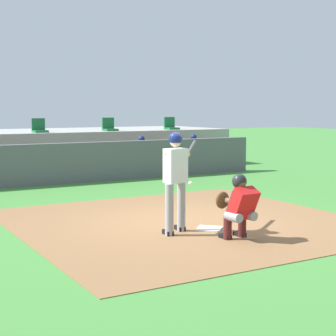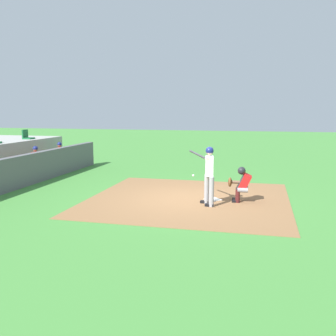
% 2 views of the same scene
% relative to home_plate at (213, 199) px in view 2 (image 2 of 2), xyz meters
% --- Properties ---
extents(ground_plane, '(80.00, 80.00, 0.00)m').
position_rel_home_plate_xyz_m(ground_plane, '(0.00, 0.80, -0.02)').
color(ground_plane, '#428438').
extents(dirt_infield, '(6.40, 6.40, 0.01)m').
position_rel_home_plate_xyz_m(dirt_infield, '(0.00, 0.80, -0.02)').
color(dirt_infield, olive).
rests_on(dirt_infield, ground).
extents(home_plate, '(0.62, 0.62, 0.02)m').
position_rel_home_plate_xyz_m(home_plate, '(0.00, 0.00, 0.00)').
color(home_plate, white).
rests_on(home_plate, dirt_infield).
extents(batter_at_plate, '(1.18, 0.96, 1.80)m').
position_rel_home_plate_xyz_m(batter_at_plate, '(-0.68, 0.06, 1.01)').
color(batter_at_plate, '#99999E').
rests_on(batter_at_plate, ground).
extents(catcher_crouched, '(0.49, 1.91, 1.13)m').
position_rel_home_plate_xyz_m(catcher_crouched, '(-0.02, -0.88, 0.58)').
color(catcher_crouched, gray).
rests_on(catcher_crouched, ground).
extents(dugout_wall, '(13.00, 0.30, 1.20)m').
position_rel_home_plate_xyz_m(dugout_wall, '(0.00, 7.30, 0.58)').
color(dugout_wall, '#59595E').
rests_on(dugout_wall, ground).
extents(dugout_player_2, '(0.49, 0.70, 1.30)m').
position_rel_home_plate_xyz_m(dugout_player_2, '(2.92, 8.14, 0.65)').
color(dugout_player_2, '#939399').
rests_on(dugout_player_2, ground).
extents(dugout_player_3, '(0.49, 0.70, 1.30)m').
position_rel_home_plate_xyz_m(dugout_player_3, '(5.02, 8.14, 0.65)').
color(dugout_player_3, '#939399').
rests_on(dugout_player_3, ground).
extents(stadium_seat_4, '(0.46, 0.46, 0.48)m').
position_rel_home_plate_xyz_m(stadium_seat_4, '(5.20, 10.18, 1.51)').
color(stadium_seat_4, '#196033').
rests_on(stadium_seat_4, stands_platform).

